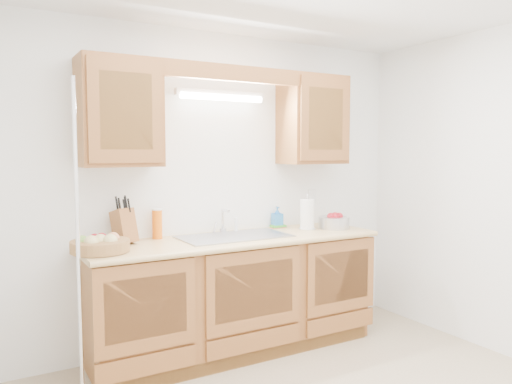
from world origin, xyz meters
TOP-DOWN VIEW (x-y plane):
  - room at (0.00, 0.00)m, footprint 3.52×3.50m
  - base_cabinets at (0.00, 1.20)m, footprint 2.20×0.60m
  - countertop at (0.00, 1.19)m, footprint 2.30×0.63m
  - upper_cabinet_left at (-0.83, 1.33)m, footprint 0.55×0.33m
  - upper_cabinet_right at (0.83, 1.33)m, footprint 0.55×0.33m
  - valance at (0.00, 1.19)m, footprint 2.20×0.05m
  - fluorescent_fixture at (0.00, 1.42)m, footprint 0.76×0.08m
  - sink at (0.00, 1.21)m, footprint 0.84×0.46m
  - wire_shelf_pole at (-1.20, 0.94)m, footprint 0.03×0.03m
  - outlet_plate at (0.95, 1.49)m, footprint 0.08×0.01m
  - fruit_basket at (-1.03, 1.12)m, footprint 0.46×0.46m
  - knife_block at (-0.81, 1.36)m, footprint 0.17×0.23m
  - orange_canister at (-0.54, 1.42)m, footprint 0.09×0.09m
  - soap_bottle at (0.54, 1.44)m, footprint 0.09×0.09m
  - sponge at (0.54, 1.43)m, footprint 0.13×0.08m
  - paper_towel at (0.70, 1.22)m, footprint 0.15×0.15m
  - apple_bowl at (0.93, 1.15)m, footprint 0.32×0.32m

SIDE VIEW (x-z plane):
  - base_cabinets at x=0.00m, z-range 0.01..0.87m
  - sink at x=0.00m, z-range 0.65..1.01m
  - countertop at x=0.00m, z-range 0.86..0.90m
  - sponge at x=0.54m, z-range 0.90..0.92m
  - fruit_basket at x=-1.03m, z-range 0.89..1.01m
  - apple_bowl at x=0.93m, z-range 0.89..1.03m
  - soap_bottle at x=0.54m, z-range 0.90..1.08m
  - wire_shelf_pole at x=-1.20m, z-range 0.00..2.00m
  - orange_canister at x=-0.54m, z-range 0.90..1.13m
  - paper_towel at x=0.70m, z-range 0.87..1.18m
  - knife_block at x=-0.81m, z-range 0.85..1.20m
  - outlet_plate at x=0.95m, z-range 1.09..1.21m
  - room at x=0.00m, z-range 0.00..2.50m
  - upper_cabinet_left at x=-0.83m, z-range 1.45..2.20m
  - upper_cabinet_right at x=0.83m, z-range 1.45..2.20m
  - fluorescent_fixture at x=0.00m, z-range 1.96..2.04m
  - valance at x=0.00m, z-range 2.08..2.20m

